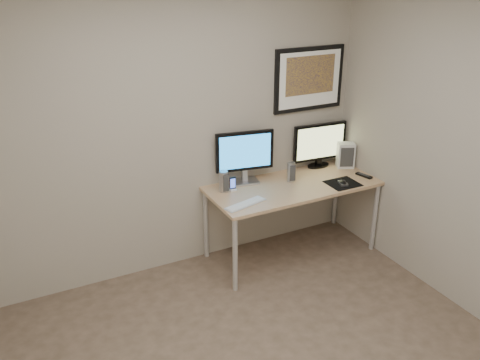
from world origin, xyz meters
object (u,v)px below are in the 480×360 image
at_px(monitor_large, 245,155).
at_px(framed_art, 309,79).
at_px(speaker_right, 291,172).
at_px(desk, 293,191).
at_px(fan_unit, 346,155).
at_px(speaker_left, 223,181).
at_px(phone_dock, 233,184).
at_px(monitor_tv, 320,144).
at_px(keyboard, 245,204).

bearing_deg(monitor_large, framed_art, 16.38).
xyz_separation_m(framed_art, speaker_right, (-0.32, -0.25, -0.80)).
distance_m(desk, fan_unit, 0.75).
bearing_deg(monitor_large, speaker_left, -150.01).
height_order(monitor_large, speaker_left, monitor_large).
xyz_separation_m(speaker_left, fan_unit, (1.35, -0.01, 0.03)).
bearing_deg(framed_art, monitor_large, -173.65).
relative_size(framed_art, speaker_left, 3.81).
height_order(speaker_right, phone_dock, speaker_right).
bearing_deg(phone_dock, speaker_left, 172.88).
bearing_deg(monitor_tv, speaker_right, -152.66).
bearing_deg(framed_art, phone_dock, -168.03).
xyz_separation_m(speaker_right, fan_unit, (0.68, 0.06, 0.03)).
height_order(desk, monitor_tv, monitor_tv).
bearing_deg(monitor_tv, phone_dock, -168.13).
bearing_deg(monitor_large, phone_dock, -138.19).
xyz_separation_m(framed_art, monitor_large, (-0.73, -0.08, -0.62)).
distance_m(monitor_large, speaker_right, 0.47).
relative_size(framed_art, monitor_large, 1.38).
bearing_deg(monitor_large, desk, -23.53).
height_order(speaker_right, fan_unit, fan_unit).
bearing_deg(speaker_right, speaker_left, -178.72).
bearing_deg(monitor_tv, desk, -145.73).
relative_size(monitor_large, phone_dock, 4.21).
relative_size(monitor_large, monitor_tv, 0.95).
xyz_separation_m(monitor_large, speaker_right, (0.40, -0.17, -0.18)).
relative_size(speaker_right, phone_dock, 1.44).
bearing_deg(phone_dock, framed_art, 15.42).
bearing_deg(monitor_tv, monitor_large, -174.01).
bearing_deg(speaker_left, monitor_large, 11.89).
xyz_separation_m(desk, speaker_left, (-0.64, 0.15, 0.16)).
xyz_separation_m(monitor_tv, speaker_left, (-1.12, -0.12, -0.14)).
relative_size(monitor_large, fan_unit, 2.15).
xyz_separation_m(speaker_left, speaker_right, (0.67, -0.07, -0.01)).
distance_m(framed_art, monitor_large, 0.96).
bearing_deg(desk, monitor_large, 146.44).
distance_m(monitor_tv, speaker_left, 1.13).
height_order(framed_art, monitor_large, framed_art).
bearing_deg(fan_unit, phone_dock, -155.58).
bearing_deg(fan_unit, speaker_right, -150.81).
distance_m(framed_art, speaker_left, 1.28).
relative_size(framed_art, fan_unit, 2.96).
height_order(desk, speaker_right, speaker_right).
relative_size(desk, speaker_right, 8.57).
bearing_deg(desk, keyboard, -163.31).
bearing_deg(keyboard, speaker_left, 84.08).
height_order(framed_art, monitor_tv, framed_art).
distance_m(framed_art, speaker_right, 0.90).
bearing_deg(monitor_large, speaker_right, -12.54).
height_order(monitor_tv, fan_unit, monitor_tv).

